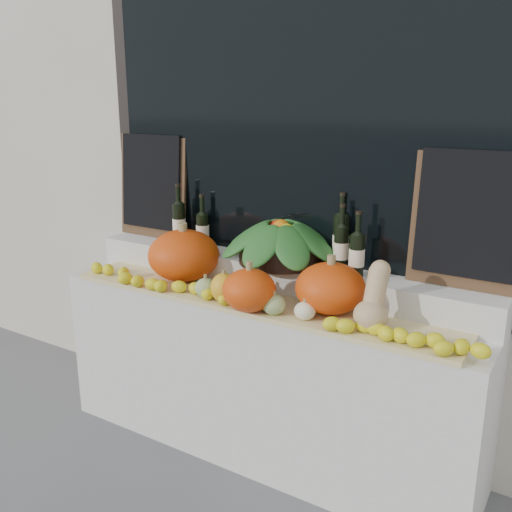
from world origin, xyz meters
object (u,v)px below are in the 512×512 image
(butternut_squash, at_px, (373,302))
(wine_bottle_tall, at_px, (341,240))
(pumpkin_left, at_px, (184,255))
(pumpkin_right, at_px, (330,288))
(produce_bowl, at_px, (281,241))

(butternut_squash, relative_size, wine_bottle_tall, 0.77)
(pumpkin_left, height_order, wine_bottle_tall, wine_bottle_tall)
(pumpkin_right, distance_m, produce_bowl, 0.45)
(butternut_squash, xyz_separation_m, wine_bottle_tall, (-0.32, 0.37, 0.15))
(produce_bowl, relative_size, wine_bottle_tall, 1.76)
(pumpkin_right, distance_m, butternut_squash, 0.25)
(wine_bottle_tall, bearing_deg, produce_bowl, -163.19)
(pumpkin_left, bearing_deg, wine_bottle_tall, 18.50)
(butternut_squash, xyz_separation_m, produce_bowl, (-0.62, 0.28, 0.13))
(pumpkin_right, bearing_deg, wine_bottle_tall, 105.68)
(produce_bowl, distance_m, wine_bottle_tall, 0.31)
(pumpkin_left, xyz_separation_m, pumpkin_right, (0.88, -0.02, -0.02))
(pumpkin_right, relative_size, butternut_squash, 1.12)
(produce_bowl, xyz_separation_m, wine_bottle_tall, (0.30, 0.09, 0.02))
(pumpkin_left, distance_m, butternut_squash, 1.12)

